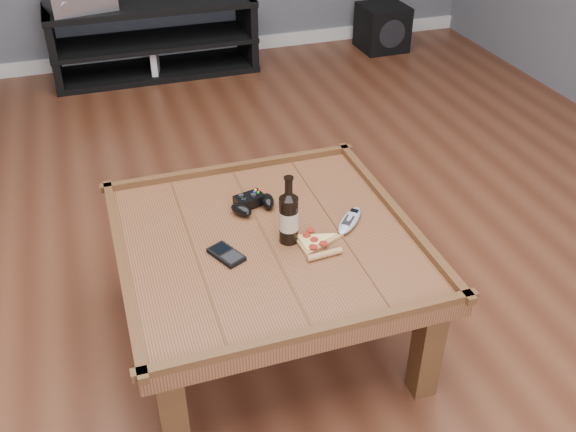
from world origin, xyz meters
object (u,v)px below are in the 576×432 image
object	(u,v)px
smartphone	(226,254)
pizza_slice	(316,243)
coffee_table	(267,252)
game_controller	(252,203)
remote_control	(350,220)
subwoofer	(382,27)
media_console	(154,39)
beer_bottle	(289,216)
game_console	(155,65)

from	to	relation	value
smartphone	pizza_slice	bearing A→B (deg)	-32.30
coffee_table	smartphone	world-z (taller)	coffee_table
coffee_table	game_controller	world-z (taller)	game_controller
remote_control	subwoofer	xyz separation A→B (m)	(1.43, 2.71, -0.30)
coffee_table	smartphone	bearing A→B (deg)	-160.50
subwoofer	smartphone	bearing A→B (deg)	-125.26
coffee_table	media_console	size ratio (longest dim) A/B	0.74
smartphone	game_controller	bearing A→B (deg)	31.71
pizza_slice	game_controller	bearing A→B (deg)	112.26
media_console	pizza_slice	bearing A→B (deg)	-87.09
media_console	subwoofer	xyz separation A→B (m)	(1.73, -0.05, -0.08)
coffee_table	smartphone	xyz separation A→B (m)	(-0.15, -0.05, 0.07)
beer_bottle	remote_control	distance (m)	0.25
beer_bottle	smartphone	world-z (taller)	beer_bottle
pizza_slice	remote_control	world-z (taller)	remote_control
smartphone	subwoofer	bearing A→B (deg)	30.03
media_console	smartphone	distance (m)	2.82
beer_bottle	subwoofer	bearing A→B (deg)	58.74
beer_bottle	subwoofer	distance (m)	3.22
media_console	smartphone	size ratio (longest dim) A/B	9.74
beer_bottle	pizza_slice	size ratio (longest dim) A/B	1.10
smartphone	remote_control	distance (m)	0.46
remote_control	game_console	size ratio (longest dim) A/B	0.81
coffee_table	smartphone	size ratio (longest dim) A/B	7.17
game_controller	pizza_slice	bearing A→B (deg)	-77.56
game_controller	media_console	bearing A→B (deg)	76.00
remote_control	game_console	world-z (taller)	remote_control
media_console	subwoofer	world-z (taller)	media_console
remote_control	game_console	bearing A→B (deg)	139.29
game_controller	smartphone	size ratio (longest dim) A/B	1.26
beer_bottle	game_controller	bearing A→B (deg)	105.52
beer_bottle	game_controller	world-z (taller)	beer_bottle
pizza_slice	subwoofer	distance (m)	3.22
beer_bottle	game_console	size ratio (longest dim) A/B	1.20
subwoofer	game_console	xyz separation A→B (m)	(-1.75, -0.06, -0.07)
game_console	pizza_slice	bearing A→B (deg)	-72.44
media_console	pizza_slice	size ratio (longest dim) A/B	6.14
remote_control	smartphone	bearing A→B (deg)	-131.82
media_console	game_console	xyz separation A→B (m)	(-0.02, -0.11, -0.15)
coffee_table	game_controller	xyz separation A→B (m)	(0.00, 0.19, 0.08)
subwoofer	game_console	size ratio (longest dim) A/B	1.64
smartphone	coffee_table	bearing A→B (deg)	-6.13
smartphone	game_console	xyz separation A→B (m)	(0.13, 2.70, -0.36)
coffee_table	media_console	bearing A→B (deg)	90.00
beer_bottle	game_console	world-z (taller)	beer_bottle
media_console	beer_bottle	bearing A→B (deg)	-88.62
media_console	beer_bottle	size ratio (longest dim) A/B	5.59
coffee_table	smartphone	distance (m)	0.18
media_console	beer_bottle	distance (m)	2.80
game_controller	pizza_slice	size ratio (longest dim) A/B	0.79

